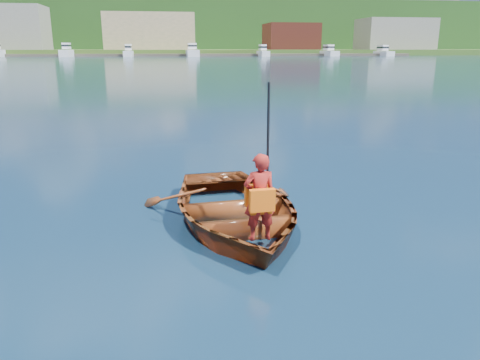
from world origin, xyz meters
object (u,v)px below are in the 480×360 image
Objects in this scene: rowboat at (234,209)px; child_paddler at (260,197)px; dock at (164,55)px; marina_yachts at (152,52)px.

child_paddler reaches higher than rowboat.
marina_yachts reaches higher than dock.
marina_yachts is at bearing 91.91° from rowboat.
dock is (-1.15, 147.80, 0.16)m from rowboat.
rowboat is 0.03× the size of marina_yachts.
dock is at bearing 90.44° from rowboat.
rowboat is 1.02m from child_paddler.
child_paddler is at bearing -88.02° from marina_yachts.
dock is 6.01m from marina_yachts.
child_paddler is 0.01× the size of marina_yachts.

